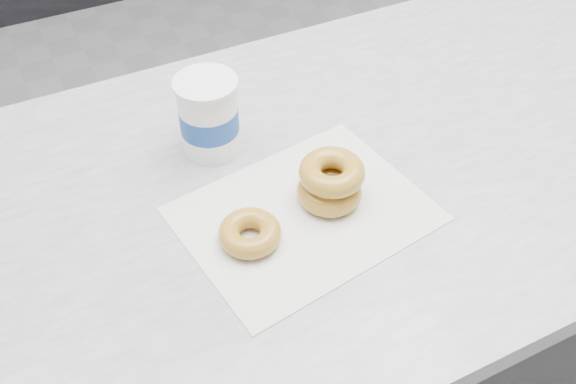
% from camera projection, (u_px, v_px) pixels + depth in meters
% --- Properties ---
extents(ground, '(5.00, 5.00, 0.00)m').
position_uv_depth(ground, '(273.00, 243.00, 2.06)').
color(ground, gray).
rests_on(ground, ground).
extents(counter, '(3.06, 0.76, 0.90)m').
position_uv_depth(counter, '(389.00, 298.00, 1.36)').
color(counter, '#333335').
rests_on(counter, ground).
extents(wax_paper, '(0.37, 0.31, 0.00)m').
position_uv_depth(wax_paper, '(304.00, 214.00, 0.92)').
color(wax_paper, silver).
rests_on(wax_paper, counter).
extents(donut_single, '(0.09, 0.09, 0.03)m').
position_uv_depth(donut_single, '(250.00, 233.00, 0.87)').
color(donut_single, gold).
rests_on(donut_single, wax_paper).
extents(donut_stack, '(0.13, 0.13, 0.07)m').
position_uv_depth(donut_stack, '(331.00, 182.00, 0.92)').
color(donut_stack, gold).
rests_on(donut_stack, wax_paper).
extents(coffee_cup, '(0.10, 0.10, 0.13)m').
position_uv_depth(coffee_cup, '(209.00, 115.00, 0.97)').
color(coffee_cup, white).
rests_on(coffee_cup, counter).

